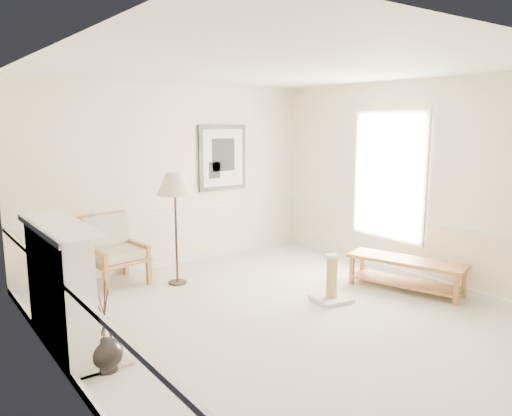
{
  "coord_description": "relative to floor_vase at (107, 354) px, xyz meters",
  "views": [
    {
      "loc": [
        -3.6,
        -4.46,
        2.32
      ],
      "look_at": [
        0.18,
        0.7,
        1.2
      ],
      "focal_mm": 35.0,
      "sensor_mm": 36.0,
      "label": 1
    }
  ],
  "objects": [
    {
      "name": "armchair",
      "position": [
        0.99,
        2.5,
        0.37
      ],
      "size": [
        0.83,
        0.88,
        0.99
      ],
      "rotation": [
        0.0,
        0.0,
        0.12
      ],
      "color": "olive",
      "rests_on": "ground"
    },
    {
      "name": "scratching_post",
      "position": [
        3.01,
        0.08,
        0.03
      ],
      "size": [
        0.5,
        0.5,
        0.63
      ],
      "rotation": [
        0.0,
        0.0,
        -0.16
      ],
      "color": "beige",
      "rests_on": "ground"
    },
    {
      "name": "room",
      "position": [
        2.29,
        0.19,
        1.7
      ],
      "size": [
        5.04,
        5.54,
        2.92
      ],
      "color": "#F1E3BD",
      "rests_on": "ground"
    },
    {
      "name": "fireplace",
      "position": [
        -0.19,
        0.71,
        0.48
      ],
      "size": [
        0.64,
        1.64,
        1.31
      ],
      "color": "white",
      "rests_on": "ground"
    },
    {
      "name": "ground",
      "position": [
        2.15,
        0.11,
        -0.16
      ],
      "size": [
        5.5,
        5.5,
        0.0
      ],
      "primitive_type": "plane",
      "color": "silver",
      "rests_on": "ground"
    },
    {
      "name": "floor_lamp",
      "position": [
        1.72,
        1.9,
        1.25
      ],
      "size": [
        0.63,
        0.63,
        1.62
      ],
      "rotation": [
        0.0,
        0.0,
        -0.27
      ],
      "color": "black",
      "rests_on": "ground"
    },
    {
      "name": "floor_vase",
      "position": [
        0.0,
        0.0,
        0.0
      ],
      "size": [
        0.3,
        0.3,
        0.89
      ],
      "rotation": [
        0.0,
        0.0,
        -0.18
      ],
      "color": "black",
      "rests_on": "ground"
    },
    {
      "name": "bench",
      "position": [
        4.12,
        -0.23,
        0.14
      ],
      "size": [
        0.92,
        1.65,
        0.45
      ],
      "rotation": [
        0.0,
        0.0,
        0.3
      ],
      "color": "olive",
      "rests_on": "ground"
    }
  ]
}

